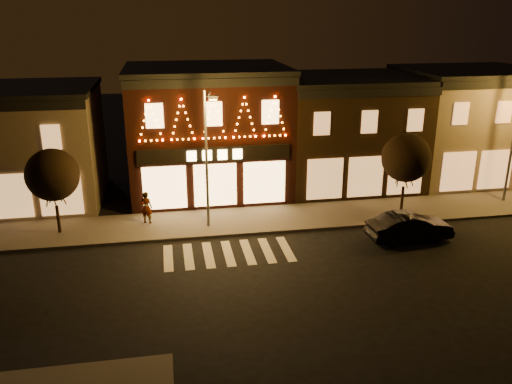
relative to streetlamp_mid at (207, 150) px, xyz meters
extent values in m
plane|color=black|center=(0.64, -7.18, -4.60)|extent=(120.00, 120.00, 0.00)
cube|color=#47423D|center=(2.64, 0.82, -4.52)|extent=(44.00, 4.00, 0.15)
cube|color=black|center=(0.64, 6.82, -0.60)|extent=(10.00, 8.00, 8.00)
cube|color=black|center=(0.64, 6.82, 3.55)|extent=(10.20, 8.20, 0.30)
cube|color=black|center=(0.64, 2.77, 3.15)|extent=(10.00, 0.25, 0.50)
cube|color=black|center=(0.64, 2.72, -1.00)|extent=(9.00, 0.15, 0.90)
cube|color=#FFD87F|center=(0.64, 2.62, -1.00)|extent=(3.40, 0.08, 0.60)
cube|color=#352312|center=(10.14, 6.82, -1.00)|extent=(9.00, 8.00, 7.20)
cube|color=black|center=(10.14, 6.82, 2.75)|extent=(9.20, 8.20, 0.30)
cube|color=black|center=(10.14, 2.77, 2.35)|extent=(9.00, 0.25, 0.50)
cube|color=brown|center=(19.14, 6.82, -0.85)|extent=(9.00, 8.00, 7.50)
cube|color=black|center=(19.14, 6.82, 3.05)|extent=(9.20, 8.20, 0.30)
cube|color=black|center=(19.14, 2.77, 2.65)|extent=(9.00, 0.25, 0.50)
cylinder|color=#59595E|center=(-0.05, 0.22, -0.66)|extent=(0.15, 0.15, 7.58)
cylinder|color=#59595E|center=(0.11, -0.52, 3.04)|extent=(0.40, 1.50, 0.09)
cube|color=#59595E|center=(0.26, -1.26, 2.99)|extent=(0.52, 0.36, 0.17)
cube|color=orange|center=(0.26, -1.26, 2.89)|extent=(0.39, 0.26, 0.05)
cylinder|color=black|center=(-8.13, 0.76, -3.68)|extent=(0.17, 0.17, 1.53)
sphere|color=black|center=(-8.13, 0.76, -1.17)|extent=(2.80, 2.80, 2.80)
cylinder|color=black|center=(11.59, 0.44, -3.67)|extent=(0.17, 0.17, 1.56)
sphere|color=black|center=(11.59, 0.44, -1.10)|extent=(2.86, 2.86, 2.86)
imported|color=black|center=(10.34, -3.22, -3.85)|extent=(4.60, 1.82, 1.49)
imported|color=gray|center=(-3.43, 1.28, -3.51)|extent=(0.80, 0.68, 1.87)
camera|label=1|loc=(-2.20, -27.17, 7.07)|focal=36.96mm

